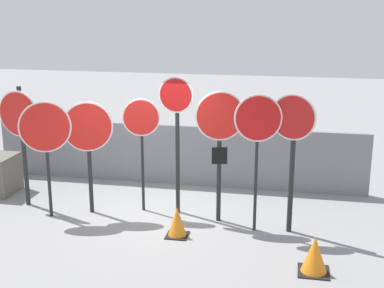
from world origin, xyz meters
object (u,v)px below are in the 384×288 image
at_px(stop_sign_1, 45,133).
at_px(stop_sign_5, 220,131).
at_px(stop_sign_2, 88,136).
at_px(stop_sign_6, 258,128).
at_px(traffic_cone_1, 314,255).
at_px(stop_sign_4, 177,119).
at_px(stop_sign_7, 293,138).
at_px(traffic_cone_0, 177,222).
at_px(stop_sign_0, 20,125).
at_px(stop_sign_3, 141,127).

distance_m(stop_sign_1, stop_sign_5, 3.15).
height_order(stop_sign_2, stop_sign_5, stop_sign_5).
bearing_deg(stop_sign_6, traffic_cone_1, -64.35).
bearing_deg(stop_sign_4, stop_sign_7, -6.51).
distance_m(stop_sign_4, traffic_cone_0, 1.90).
height_order(stop_sign_5, stop_sign_7, stop_sign_7).
xyz_separation_m(stop_sign_2, stop_sign_5, (2.44, 0.08, 0.19)).
distance_m(stop_sign_2, stop_sign_7, 3.72).
xyz_separation_m(stop_sign_0, stop_sign_6, (4.55, -0.35, 0.24)).
relative_size(stop_sign_6, traffic_cone_1, 4.27).
bearing_deg(stop_sign_5, traffic_cone_1, -57.58).
relative_size(stop_sign_0, stop_sign_3, 1.08).
height_order(stop_sign_0, traffic_cone_0, stop_sign_0).
bearing_deg(traffic_cone_0, stop_sign_6, 19.69).
xyz_separation_m(stop_sign_1, stop_sign_4, (2.28, 0.66, 0.22)).
height_order(stop_sign_0, stop_sign_7, stop_sign_7).
relative_size(stop_sign_0, traffic_cone_0, 4.45).
height_order(stop_sign_1, stop_sign_7, stop_sign_7).
distance_m(stop_sign_0, stop_sign_4, 3.04).
distance_m(stop_sign_2, stop_sign_4, 1.67).
distance_m(stop_sign_4, stop_sign_7, 2.17).
bearing_deg(stop_sign_6, stop_sign_0, 164.27).
bearing_deg(stop_sign_2, stop_sign_0, 155.00).
bearing_deg(traffic_cone_0, stop_sign_0, 165.99).
relative_size(stop_sign_0, stop_sign_1, 1.08).
height_order(stop_sign_5, traffic_cone_0, stop_sign_5).
distance_m(stop_sign_4, stop_sign_5, 0.89).
distance_m(stop_sign_3, traffic_cone_0, 1.94).
bearing_deg(stop_sign_6, traffic_cone_0, -171.67).
bearing_deg(stop_sign_2, stop_sign_3, -2.42).
relative_size(stop_sign_6, stop_sign_7, 0.99).
bearing_deg(stop_sign_1, stop_sign_2, 1.63).
relative_size(stop_sign_3, traffic_cone_0, 4.13).
height_order(stop_sign_4, stop_sign_6, stop_sign_4).
xyz_separation_m(stop_sign_2, stop_sign_6, (3.13, -0.22, 0.35)).
bearing_deg(stop_sign_3, stop_sign_1, -170.72).
xyz_separation_m(stop_sign_7, traffic_cone_0, (-1.88, -0.53, -1.44)).
xyz_separation_m(stop_sign_3, traffic_cone_1, (3.18, -1.84, -1.39)).
xyz_separation_m(stop_sign_3, traffic_cone_0, (0.90, -0.99, -1.41)).
bearing_deg(stop_sign_1, stop_sign_3, -3.12).
height_order(stop_sign_7, traffic_cone_1, stop_sign_7).
bearing_deg(stop_sign_3, stop_sign_4, -8.85).
distance_m(traffic_cone_0, traffic_cone_1, 2.44).
bearing_deg(stop_sign_1, stop_sign_4, -8.12).
bearing_deg(stop_sign_0, stop_sign_7, 7.09).
height_order(stop_sign_2, stop_sign_7, stop_sign_7).
xyz_separation_m(stop_sign_2, traffic_cone_0, (1.84, -0.69, -1.26)).
distance_m(stop_sign_3, traffic_cone_1, 3.93).
relative_size(stop_sign_4, stop_sign_6, 1.07).
relative_size(stop_sign_2, stop_sign_3, 0.98).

